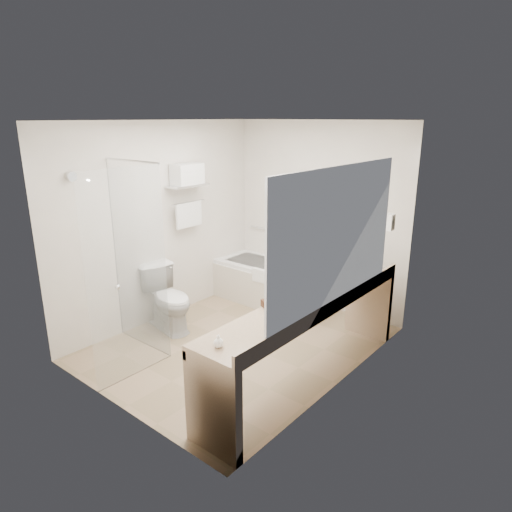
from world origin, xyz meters
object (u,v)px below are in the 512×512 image
Objects in this scene: bathtub at (271,283)px; water_bottle_left at (368,266)px; vanity_counter at (308,322)px; toilet at (168,299)px; amenity_basket at (272,305)px.

water_bottle_left is (1.57, -0.25, 0.65)m from bathtub.
vanity_counter is 3.41× the size of toilet.
vanity_counter is 1.99m from toilet.
water_bottle_left reaches higher than vanity_counter.
vanity_counter is 16.21× the size of water_bottle_left.
amenity_basket is at bearing -52.14° from bathtub.
vanity_counter is at bearing 63.22° from amenity_basket.
toilet is 1.88m from amenity_basket.
vanity_counter reaches higher than bathtub.
vanity_counter is at bearing -92.25° from water_bottle_left.
vanity_counter is 1.18m from water_bottle_left.
bathtub is 1.72m from water_bottle_left.
vanity_counter is 13.43× the size of amenity_basket.
bathtub is at bearing 127.86° from amenity_basket.
vanity_counter is at bearing -42.35° from bathtub.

